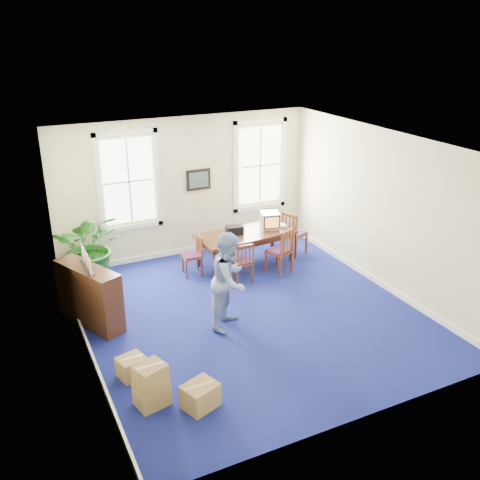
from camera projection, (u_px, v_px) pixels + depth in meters
name	position (u px, v px, depth m)	size (l,w,h in m)	color
floor	(249.00, 313.00, 10.08)	(6.50, 6.50, 0.00)	navy
ceiling	(250.00, 145.00, 8.87)	(6.50, 6.50, 0.00)	white
wall_back	(186.00, 187.00, 12.18)	(6.50, 6.50, 0.00)	beige
wall_front	(365.00, 319.00, 6.76)	(6.50, 6.50, 0.00)	beige
wall_left	(77.00, 265.00, 8.26)	(6.50, 6.50, 0.00)	beige
wall_right	(383.00, 210.00, 10.68)	(6.50, 6.50, 0.00)	beige
baseboard_back	(189.00, 249.00, 12.74)	(6.00, 0.04, 0.12)	white
baseboard_left	(89.00, 349.00, 8.86)	(0.04, 6.50, 0.12)	white
baseboard_right	(375.00, 280.00, 11.25)	(0.04, 6.50, 0.12)	white
window_left	(129.00, 181.00, 11.53)	(1.40, 0.12, 2.20)	white
window_right	(260.00, 165.00, 12.81)	(1.40, 0.12, 2.20)	white
wall_picture	(198.00, 180.00, 12.20)	(0.58, 0.06, 0.48)	black
conference_table	(245.00, 248.00, 12.02)	(2.18, 0.99, 0.74)	#3F2112
crt_tv	(270.00, 220.00, 12.11)	(0.40, 0.44, 0.36)	#B7B7BC
game_console	(282.00, 225.00, 12.25)	(0.15, 0.19, 0.05)	white
equipment_bag	(235.00, 230.00, 11.78)	(0.38, 0.24, 0.19)	black
chair_near_left	(242.00, 261.00, 11.19)	(0.40, 0.40, 0.88)	brown
chair_near_right	(279.00, 250.00, 11.52)	(0.47, 0.47, 1.04)	brown
chair_end_left	(192.00, 255.00, 11.47)	(0.39, 0.39, 0.88)	brown
chair_end_right	(295.00, 233.00, 12.48)	(0.47, 0.47, 1.04)	brown
man	(230.00, 280.00, 9.38)	(0.87, 0.67, 1.78)	#778DC6
credenza	(89.00, 295.00, 9.54)	(0.41, 1.44, 1.13)	#3F2112
brochure_rack	(86.00, 258.00, 9.27)	(0.13, 0.71, 0.31)	#99999E
potted_plant	(91.00, 246.00, 11.06)	(1.40, 1.22, 1.56)	#144910
cardboard_boxes	(161.00, 377.00, 7.69)	(1.21, 1.21, 0.69)	#997B4A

